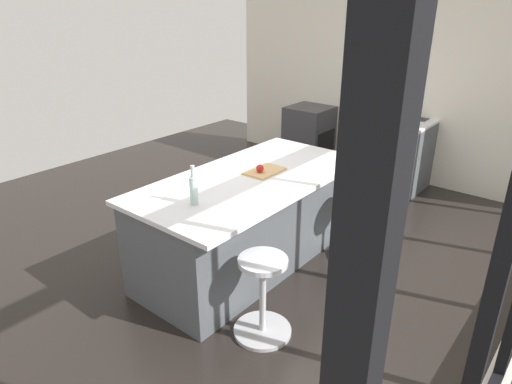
{
  "coord_description": "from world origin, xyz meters",
  "views": [
    {
      "loc": [
        3.07,
        2.6,
        2.34
      ],
      "look_at": [
        0.2,
        0.26,
        0.75
      ],
      "focal_mm": 31.8,
      "sensor_mm": 36.0,
      "label": 1
    }
  ],
  "objects_px": {
    "cutting_board": "(265,171)",
    "water_bottle": "(194,189)",
    "kitchen_island": "(248,220)",
    "apple_red": "(260,168)",
    "stool_by_window": "(354,229)",
    "oven_range": "(309,135)",
    "stool_middle": "(263,299)"
  },
  "relations": [
    {
      "from": "kitchen_island",
      "to": "water_bottle",
      "type": "relative_size",
      "value": 7.14
    },
    {
      "from": "kitchen_island",
      "to": "water_bottle",
      "type": "height_order",
      "value": "water_bottle"
    },
    {
      "from": "water_bottle",
      "to": "stool_by_window",
      "type": "bearing_deg",
      "value": 154.98
    },
    {
      "from": "kitchen_island",
      "to": "cutting_board",
      "type": "xyz_separation_m",
      "value": [
        -0.16,
        0.06,
        0.45
      ]
    },
    {
      "from": "oven_range",
      "to": "apple_red",
      "type": "xyz_separation_m",
      "value": [
        2.65,
        1.18,
        0.51
      ]
    },
    {
      "from": "cutting_board",
      "to": "kitchen_island",
      "type": "bearing_deg",
      "value": -21.28
    },
    {
      "from": "oven_range",
      "to": "stool_by_window",
      "type": "distance_m",
      "value": 2.76
    },
    {
      "from": "stool_by_window",
      "to": "water_bottle",
      "type": "bearing_deg",
      "value": -25.02
    },
    {
      "from": "oven_range",
      "to": "apple_red",
      "type": "height_order",
      "value": "apple_red"
    },
    {
      "from": "stool_by_window",
      "to": "cutting_board",
      "type": "distance_m",
      "value": 1.05
    },
    {
      "from": "cutting_board",
      "to": "apple_red",
      "type": "relative_size",
      "value": 5.06
    },
    {
      "from": "kitchen_island",
      "to": "stool_by_window",
      "type": "xyz_separation_m",
      "value": [
        -0.71,
        0.74,
        -0.14
      ]
    },
    {
      "from": "cutting_board",
      "to": "apple_red",
      "type": "xyz_separation_m",
      "value": [
        0.07,
        -0.0,
        0.05
      ]
    },
    {
      "from": "oven_range",
      "to": "apple_red",
      "type": "relative_size",
      "value": 12.19
    },
    {
      "from": "oven_range",
      "to": "stool_middle",
      "type": "bearing_deg",
      "value": 28.17
    },
    {
      "from": "kitchen_island",
      "to": "water_bottle",
      "type": "xyz_separation_m",
      "value": [
        0.72,
        0.07,
        0.56
      ]
    },
    {
      "from": "apple_red",
      "to": "kitchen_island",
      "type": "bearing_deg",
      "value": -33.16
    },
    {
      "from": "kitchen_island",
      "to": "apple_red",
      "type": "height_order",
      "value": "apple_red"
    },
    {
      "from": "stool_by_window",
      "to": "stool_middle",
      "type": "bearing_deg",
      "value": 0.0
    },
    {
      "from": "water_bottle",
      "to": "oven_range",
      "type": "bearing_deg",
      "value": -161.09
    },
    {
      "from": "apple_red",
      "to": "water_bottle",
      "type": "bearing_deg",
      "value": 0.58
    },
    {
      "from": "stool_middle",
      "to": "oven_range",
      "type": "bearing_deg",
      "value": -151.83
    },
    {
      "from": "oven_range",
      "to": "apple_red",
      "type": "bearing_deg",
      "value": 23.96
    },
    {
      "from": "water_bottle",
      "to": "apple_red",
      "type": "bearing_deg",
      "value": -179.42
    },
    {
      "from": "stool_by_window",
      "to": "cutting_board",
      "type": "xyz_separation_m",
      "value": [
        0.54,
        -0.67,
        0.59
      ]
    },
    {
      "from": "apple_red",
      "to": "water_bottle",
      "type": "height_order",
      "value": "water_bottle"
    },
    {
      "from": "oven_range",
      "to": "stool_middle",
      "type": "xyz_separation_m",
      "value": [
        3.46,
        1.85,
        -0.13
      ]
    },
    {
      "from": "cutting_board",
      "to": "water_bottle",
      "type": "distance_m",
      "value": 0.89
    },
    {
      "from": "oven_range",
      "to": "water_bottle",
      "type": "height_order",
      "value": "water_bottle"
    },
    {
      "from": "kitchen_island",
      "to": "stool_by_window",
      "type": "relative_size",
      "value": 3.45
    },
    {
      "from": "cutting_board",
      "to": "water_bottle",
      "type": "bearing_deg",
      "value": 0.5
    },
    {
      "from": "kitchen_island",
      "to": "stool_middle",
      "type": "bearing_deg",
      "value": 46.19
    }
  ]
}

